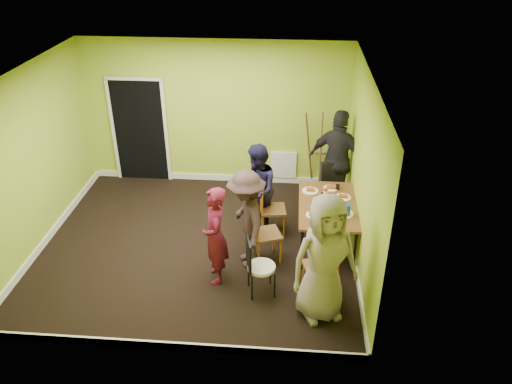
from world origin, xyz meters
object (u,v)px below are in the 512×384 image
(dining_table, at_px, (328,207))
(chair_left_near, at_px, (261,230))
(person_left_near, at_px, (247,219))
(chair_bentwood, at_px, (257,264))
(easel, at_px, (320,152))
(person_standing, at_px, (215,236))
(person_back_end, at_px, (338,161))
(chair_back_end, at_px, (332,178))
(blue_bottle, at_px, (348,210))
(chair_left_far, at_px, (268,205))
(chair_front_end, at_px, (322,266))
(orange_bottle, at_px, (319,196))
(thermos, at_px, (325,197))
(person_front_end, at_px, (324,259))
(person_left_far, at_px, (257,189))

(dining_table, xyz_separation_m, chair_left_near, (-1.00, -0.50, -0.14))
(person_left_near, bearing_deg, chair_bentwood, -1.23)
(chair_left_near, distance_m, easel, 2.53)
(chair_left_near, distance_m, person_standing, 0.82)
(person_standing, relative_size, person_back_end, 0.81)
(chair_back_end, xyz_separation_m, blue_bottle, (0.15, -1.35, 0.18))
(chair_left_far, bearing_deg, chair_bentwood, -9.63)
(chair_left_near, relative_size, chair_front_end, 0.98)
(dining_table, distance_m, orange_bottle, 0.24)
(easel, xyz_separation_m, person_back_end, (0.29, -0.64, 0.13))
(easel, distance_m, orange_bottle, 1.66)
(chair_front_end, bearing_deg, thermos, 72.90)
(dining_table, relative_size, chair_back_end, 1.58)
(easel, height_order, person_back_end, person_back_end)
(chair_bentwood, relative_size, thermos, 4.11)
(easel, distance_m, thermos, 1.79)
(chair_bentwood, bearing_deg, person_front_end, 54.06)
(person_left_far, height_order, person_left_near, person_left_near)
(person_left_far, bearing_deg, person_left_near, -17.03)
(chair_bentwood, bearing_deg, dining_table, 127.47)
(orange_bottle, relative_size, person_left_near, 0.06)
(chair_bentwood, bearing_deg, chair_front_end, 71.84)
(person_left_near, bearing_deg, person_back_end, 123.00)
(easel, bearing_deg, person_back_end, -65.56)
(orange_bottle, bearing_deg, blue_bottle, -50.84)
(chair_front_end, xyz_separation_m, person_back_end, (0.35, 2.53, 0.36))
(chair_front_end, height_order, blue_bottle, chair_front_end)
(person_left_far, relative_size, person_front_end, 0.85)
(dining_table, distance_m, blue_bottle, 0.45)
(easel, distance_m, person_left_near, 2.67)
(chair_back_end, relative_size, chair_front_end, 0.94)
(chair_front_end, relative_size, person_standing, 0.67)
(chair_left_far, height_order, person_back_end, person_back_end)
(person_left_far, bearing_deg, thermos, 62.01)
(chair_back_end, distance_m, chair_bentwood, 2.56)
(chair_front_end, distance_m, blue_bottle, 1.12)
(person_left_near, bearing_deg, chair_back_end, 122.16)
(chair_left_near, xyz_separation_m, chair_bentwood, (-0.01, -0.76, -0.06))
(chair_back_end, height_order, orange_bottle, chair_back_end)
(chair_front_end, bearing_deg, orange_bottle, 76.40)
(chair_back_end, height_order, easel, easel)
(person_left_far, distance_m, person_front_end, 2.22)
(thermos, bearing_deg, person_front_end, -92.69)
(blue_bottle, height_order, person_back_end, person_back_end)
(orange_bottle, bearing_deg, chair_front_end, -89.78)
(chair_front_end, distance_m, thermos, 1.41)
(chair_bentwood, height_order, person_front_end, person_front_end)
(thermos, relative_size, orange_bottle, 2.50)
(chair_left_far, bearing_deg, person_front_end, 16.57)
(chair_back_end, height_order, person_left_near, person_left_near)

